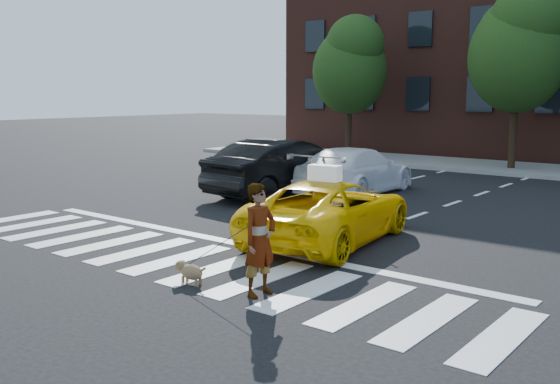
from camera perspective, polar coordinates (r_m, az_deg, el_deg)
name	(u,v)px	position (r m, az deg, el deg)	size (l,w,h in m)	color
ground	(177,260)	(11.76, -9.37, -6.12)	(120.00, 120.00, 0.00)	black
crosswalk	(177,259)	(11.76, -9.37, -6.09)	(13.00, 2.40, 0.01)	silver
stop_line	(236,243)	(12.85, -4.08, -4.69)	(12.00, 0.30, 0.01)	silver
sidewalk_far	(502,168)	(26.65, 19.67, 2.11)	(30.00, 4.00, 0.15)	slate
tree_left	(350,62)	(29.06, 6.44, 11.74)	(3.39, 3.38, 6.50)	black
tree_mid	(519,45)	(25.90, 21.02, 12.45)	(3.69, 3.69, 7.10)	black
taxi	(330,211)	(12.92, 4.58, -1.71)	(2.15, 4.65, 1.29)	#F4C005
black_sedan	(285,167)	(18.64, 0.46, 2.26)	(1.80, 5.15, 1.70)	black
white_suv	(355,171)	(19.02, 6.90, 1.94)	(2.01, 4.96, 1.44)	white
woman	(260,240)	(9.43, -1.86, -4.39)	(0.63, 0.41, 1.72)	#999999
dog	(189,271)	(10.25, -8.32, -7.16)	(0.63, 0.30, 0.36)	#8A6446
taxi_sign	(325,173)	(12.63, 4.13, 1.75)	(0.65, 0.28, 0.32)	white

